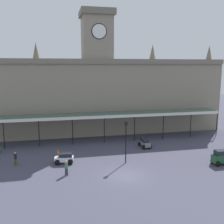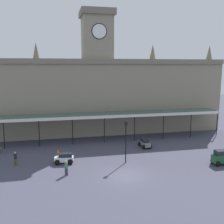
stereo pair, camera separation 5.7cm
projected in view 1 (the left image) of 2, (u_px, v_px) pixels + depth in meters
name	position (u px, v px, depth m)	size (l,w,h in m)	color
ground_plane	(126.00, 175.00, 27.81)	(140.00, 140.00, 0.00)	#404051
station_building	(97.00, 93.00, 44.75)	(44.00, 5.84, 20.57)	gray
entrance_canopy	(103.00, 115.00, 40.29)	(38.57, 3.26, 4.31)	#38564C
car_white_estate	(64.00, 159.00, 31.19)	(2.34, 1.71, 1.27)	silver
car_grey_estate	(145.00, 143.00, 37.37)	(1.67, 2.32, 1.27)	slate
car_green_van	(222.00, 158.00, 30.84)	(2.43, 1.64, 1.77)	#1E512D
pedestrian_beside_cars	(15.00, 158.00, 30.44)	(0.37, 0.34, 1.67)	brown
pedestrian_crossing_forecourt	(66.00, 167.00, 27.68)	(0.34, 0.34, 1.67)	#3F384C
victorian_lamppost	(126.00, 137.00, 30.88)	(0.30, 0.30, 5.25)	black
traffic_cone	(58.00, 151.00, 34.96)	(0.40, 0.40, 0.59)	orange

